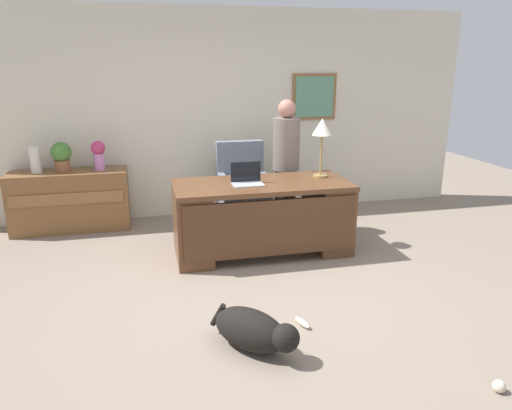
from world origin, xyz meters
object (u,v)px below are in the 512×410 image
at_px(credenza, 71,201).
at_px(potted_plant, 61,155).
at_px(armchair, 242,189).
at_px(dog_toy_bone, 302,322).
at_px(laptop, 247,179).
at_px(desk, 263,215).
at_px(dog_lying, 254,330).
at_px(vase_with_flowers, 98,153).
at_px(person_standing, 286,165).
at_px(desk_lamp, 322,131).
at_px(dog_toy_ball, 499,386).
at_px(vase_empty, 35,160).

height_order(credenza, potted_plant, potted_plant).
bearing_deg(armchair, credenza, 171.26).
bearing_deg(dog_toy_bone, laptop, 94.17).
bearing_deg(potted_plant, armchair, -8.61).
relative_size(desk, dog_lying, 2.87).
height_order(laptop, vase_with_flowers, vase_with_flowers).
relative_size(desk, person_standing, 1.17).
distance_m(credenza, potted_plant, 0.57).
height_order(armchair, dog_lying, armchair).
xyz_separation_m(armchair, desk_lamp, (0.72, -0.84, 0.82)).
relative_size(vase_with_flowers, dog_toy_bone, 1.89).
relative_size(desk, credenza, 1.34).
xyz_separation_m(desk, dog_lying, (-0.50, -1.78, -0.27)).
relative_size(armchair, potted_plant, 2.94).
xyz_separation_m(armchair, potted_plant, (-2.15, 0.33, 0.46)).
relative_size(credenza, dog_toy_ball, 17.14).
distance_m(armchair, dog_lying, 2.82).
bearing_deg(vase_with_flowers, dog_lying, -68.06).
distance_m(vase_with_flowers, dog_toy_ball, 4.79).
xyz_separation_m(desk, potted_plant, (-2.17, 1.30, 0.51)).
relative_size(dog_lying, laptop, 2.03).
relative_size(laptop, vase_with_flowers, 0.90).
bearing_deg(dog_lying, dog_toy_ball, -29.97).
xyz_separation_m(laptop, dog_toy_ball, (1.07, -2.59, -0.80)).
bearing_deg(credenza, vase_with_flowers, 0.22).
distance_m(dog_lying, dog_toy_bone, 0.52).
relative_size(desk_lamp, dog_toy_ball, 7.94).
distance_m(vase_with_flowers, dog_toy_bone, 3.44).
distance_m(desk_lamp, potted_plant, 3.12).
distance_m(dog_lying, vase_empty, 3.73).
relative_size(vase_empty, dog_toy_bone, 1.65).
bearing_deg(potted_plant, dog_toy_ball, -51.72).
distance_m(potted_plant, dog_toy_bone, 3.66).
relative_size(vase_empty, potted_plant, 0.87).
xyz_separation_m(dog_toy_ball, dog_toy_bone, (-0.96, 1.04, -0.02)).
height_order(vase_with_flowers, potted_plant, potted_plant).
distance_m(desk, vase_empty, 2.83).
relative_size(desk, potted_plant, 5.19).
bearing_deg(vase_empty, person_standing, -11.97).
bearing_deg(armchair, dog_toy_ball, -75.55).
height_order(laptop, desk_lamp, desk_lamp).
xyz_separation_m(laptop, vase_with_flowers, (-1.57, 1.30, 0.10)).
distance_m(person_standing, dog_lying, 2.73).
bearing_deg(dog_lying, desk_lamp, 57.93).
relative_size(credenza, armchair, 1.32).
distance_m(potted_plant, dog_toy_ball, 5.04).
bearing_deg(dog_toy_ball, person_standing, 97.68).
relative_size(credenza, desk_lamp, 2.16).
bearing_deg(credenza, vase_empty, 179.76).
distance_m(dog_lying, potted_plant, 3.59).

